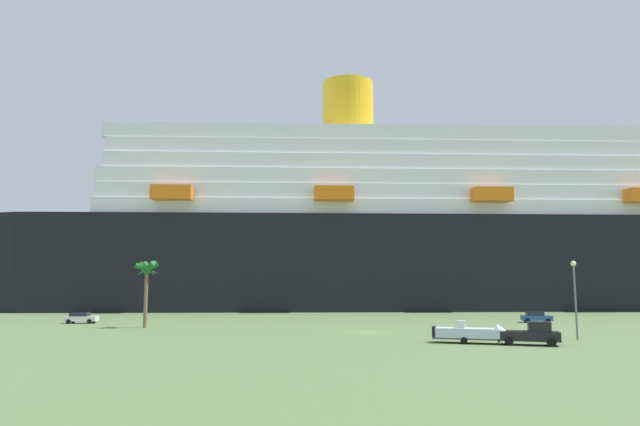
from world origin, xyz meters
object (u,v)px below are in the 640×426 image
object	(u,v)px
street_lamp	(575,288)
parked_car_white_van	(81,318)
small_boat_on_trailer	(475,333)
palm_tree	(147,274)
pickup_truck	(531,334)
parked_car_blue_suv	(536,317)
cruise_ship	(462,236)

from	to	relation	value
street_lamp	parked_car_white_van	bearing A→B (deg)	162.27
small_boat_on_trailer	parked_car_white_van	bearing A→B (deg)	155.02
street_lamp	parked_car_white_van	world-z (taller)	street_lamp
palm_tree	street_lamp	size ratio (longest dim) A/B	1.08
small_boat_on_trailer	parked_car_white_van	size ratio (longest dim) A/B	1.79
small_boat_on_trailer	street_lamp	xyz separation A→B (m)	(11.26, 3.89, 4.33)
palm_tree	small_boat_on_trailer	bearing A→B (deg)	-23.17
pickup_truck	parked_car_blue_suv	distance (m)	32.01
parked_car_blue_suv	parked_car_white_van	distance (m)	66.67
pickup_truck	cruise_ship	bearing A→B (deg)	83.39
parked_car_blue_suv	parked_car_white_van	size ratio (longest dim) A/B	0.97
pickup_truck	parked_car_white_van	size ratio (longest dim) A/B	1.27
pickup_truck	street_lamp	xyz separation A→B (m)	(6.27, 5.10, 4.25)
parked_car_blue_suv	parked_car_white_van	world-z (taller)	same
pickup_truck	parked_car_blue_suv	size ratio (longest dim) A/B	1.31
street_lamp	parked_car_blue_suv	world-z (taller)	street_lamp
cruise_ship	street_lamp	size ratio (longest dim) A/B	27.41
cruise_ship	palm_tree	bearing A→B (deg)	-132.31
cruise_ship	parked_car_white_van	size ratio (longest dim) A/B	47.93
parked_car_blue_suv	palm_tree	bearing A→B (deg)	-167.14
small_boat_on_trailer	palm_tree	bearing A→B (deg)	156.83
cruise_ship	small_boat_on_trailer	world-z (taller)	cruise_ship
street_lamp	parked_car_white_van	xyz separation A→B (m)	(-62.52, 19.99, -4.46)
pickup_truck	street_lamp	world-z (taller)	street_lamp
pickup_truck	street_lamp	size ratio (longest dim) A/B	0.73
small_boat_on_trailer	street_lamp	size ratio (longest dim) A/B	1.02
parked_car_blue_suv	cruise_ship	bearing A→B (deg)	91.75
cruise_ship	small_boat_on_trailer	distance (m)	77.72
pickup_truck	palm_tree	distance (m)	47.98
small_boat_on_trailer	parked_car_white_van	distance (m)	56.55
parked_car_blue_suv	street_lamp	bearing A→B (deg)	-98.87
cruise_ship	palm_tree	size ratio (longest dim) A/B	25.27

